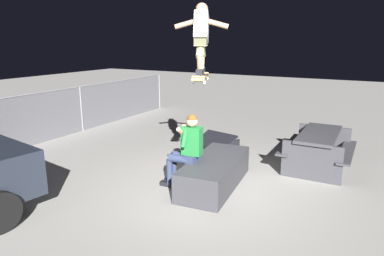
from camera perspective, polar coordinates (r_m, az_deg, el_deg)
ground_plane at (r=6.27m, az=2.35°, el=-10.13°), size 40.00×40.00×0.00m
ledge_box_main at (r=6.37m, az=3.72°, el=-7.26°), size 2.03×0.99×0.51m
person_sitting_on_ledge at (r=6.13m, az=-0.94°, el=-3.14°), size 0.60×0.77×1.35m
skateboard at (r=5.84m, az=1.42°, el=8.20°), size 1.02×0.57×0.14m
skater_airborne at (r=5.86m, az=1.51°, el=14.95°), size 0.63×0.85×1.12m
kicker_ramp at (r=8.66m, az=3.16°, el=-2.75°), size 1.18×1.16×0.37m
picnic_table_back at (r=7.62m, az=19.95°, el=-2.54°), size 1.72×1.36×0.75m
fence_back at (r=9.34m, az=-26.48°, el=1.07°), size 12.05×0.05×1.31m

